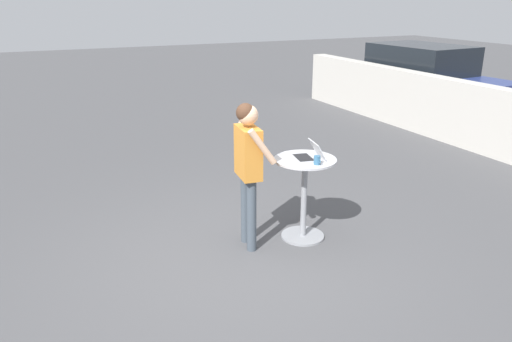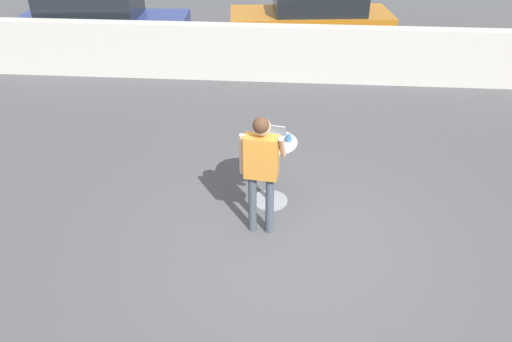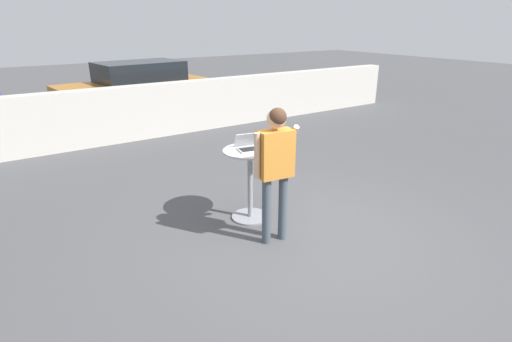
{
  "view_description": "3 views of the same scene",
  "coord_description": "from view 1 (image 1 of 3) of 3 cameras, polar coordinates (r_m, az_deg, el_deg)",
  "views": [
    {
      "loc": [
        4.38,
        -1.94,
        2.78
      ],
      "look_at": [
        -0.47,
        0.37,
        0.88
      ],
      "focal_mm": 35.0,
      "sensor_mm": 36.0,
      "label": 1
    },
    {
      "loc": [
        -0.04,
        -5.07,
        4.25
      ],
      "look_at": [
        -0.47,
        0.34,
        0.87
      ],
      "focal_mm": 35.0,
      "sensor_mm": 36.0,
      "label": 2
    },
    {
      "loc": [
        -3.04,
        -3.32,
        2.61
      ],
      "look_at": [
        -0.55,
        0.43,
        0.91
      ],
      "focal_mm": 28.0,
      "sensor_mm": 36.0,
      "label": 3
    }
  ],
  "objects": [
    {
      "name": "ground_plane",
      "position": [
        5.53,
        -1.34,
        -10.71
      ],
      "size": [
        50.0,
        50.0,
        0.0
      ],
      "primitive_type": "plane",
      "color": "#4C4C4F"
    },
    {
      "name": "cafe_table",
      "position": [
        5.9,
        5.53,
        -2.04
      ],
      "size": [
        0.73,
        0.73,
        1.0
      ],
      "color": "gray",
      "rests_on": "ground_plane"
    },
    {
      "name": "laptop",
      "position": [
        5.77,
        6.0,
        1.85
      ],
      "size": [
        0.39,
        0.39,
        0.2
      ],
      "color": "#B7BABF",
      "rests_on": "cafe_table"
    },
    {
      "name": "coffee_mug",
      "position": [
        5.57,
        7.01,
        1.24
      ],
      "size": [
        0.11,
        0.07,
        0.1
      ],
      "color": "#336084",
      "rests_on": "cafe_table"
    },
    {
      "name": "standing_person",
      "position": [
        5.51,
        -0.91,
        1.54
      ],
      "size": [
        0.58,
        0.35,
        1.7
      ],
      "color": "#424C56",
      "rests_on": "ground_plane"
    },
    {
      "name": "parked_car_further_down",
      "position": [
        13.03,
        18.58,
        9.88
      ],
      "size": [
        4.26,
        2.13,
        1.66
      ],
      "color": "navy",
      "rests_on": "ground_plane"
    }
  ]
}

